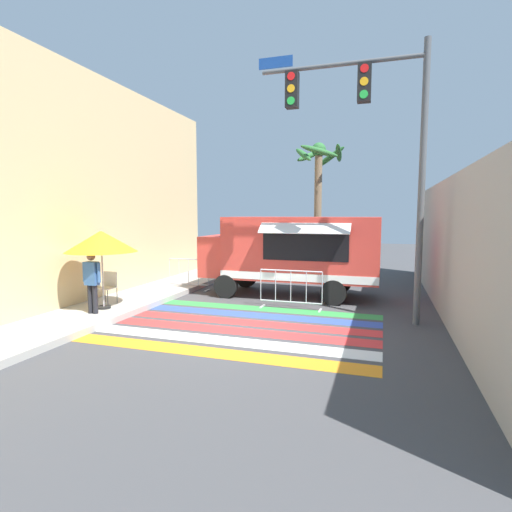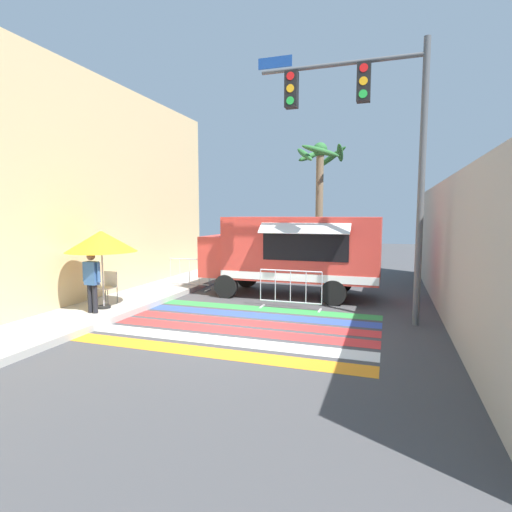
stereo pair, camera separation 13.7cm
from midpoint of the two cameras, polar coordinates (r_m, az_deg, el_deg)
ground_plane at (r=9.91m, az=-1.87°, el=-9.94°), size 60.00×60.00×0.00m
sidewalk_left at (r=12.70m, az=-25.58°, el=-6.60°), size 4.40×16.00×0.16m
building_left_facade at (r=12.38m, az=-25.99°, el=8.80°), size 0.25×16.00×6.91m
concrete_wall_right at (r=12.11m, az=25.00°, el=1.17°), size 0.20×16.00×3.64m
crosswalk_painted at (r=9.82m, az=-2.06°, el=-10.06°), size 6.40×4.36×0.01m
food_truck at (r=13.30m, az=4.44°, el=0.90°), size 5.79×2.65×2.63m
traffic_signal_pole at (r=10.62m, az=15.43°, el=17.43°), size 4.16×0.29×6.79m
patio_umbrella at (r=11.49m, az=-21.56°, el=1.93°), size 1.88×1.88×2.12m
folding_chair at (r=12.25m, az=-20.68°, el=-3.83°), size 0.43×0.43×0.91m
vendor_person at (r=11.12m, az=-22.73°, el=-3.08°), size 0.53×0.21×1.59m
barricade_front at (r=11.53m, az=4.64°, el=-4.85°), size 1.83×0.44×1.13m
barricade_side at (r=14.62m, az=-9.87°, el=-2.65°), size 1.57×0.44×1.13m
palm_tree at (r=17.31m, az=8.76°, el=10.50°), size 2.20×2.26×5.71m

